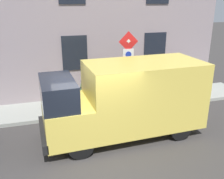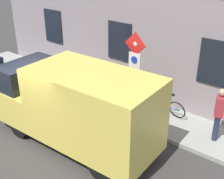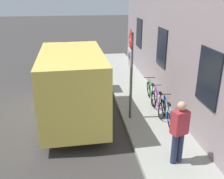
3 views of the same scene
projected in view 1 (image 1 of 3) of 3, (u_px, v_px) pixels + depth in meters
ground_plane at (100, 151)px, 7.72m from camera, size 80.00×80.00×0.00m
sidewalk_slab at (81, 107)px, 10.77m from camera, size 1.90×15.85×0.14m
building_facade at (72, 23)px, 10.80m from camera, size 0.75×13.85×6.91m
sign_post_stacked at (128, 60)px, 9.90m from camera, size 0.16×0.56×3.01m
delivery_van at (127, 98)px, 8.26m from camera, size 2.16×5.39×2.50m
bicycle_blue at (130, 89)px, 11.63m from camera, size 0.49×1.72×0.89m
bicycle_purple at (112, 90)px, 11.39m from camera, size 0.46×1.72×0.89m
bicycle_green at (92, 92)px, 11.15m from camera, size 0.46×1.71×0.89m
pedestrian at (175, 76)px, 11.61m from camera, size 0.46×0.37×1.72m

